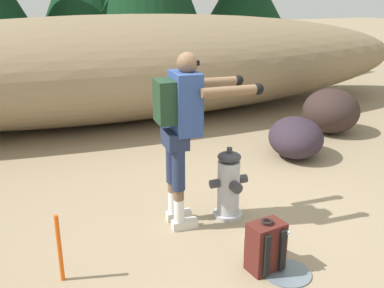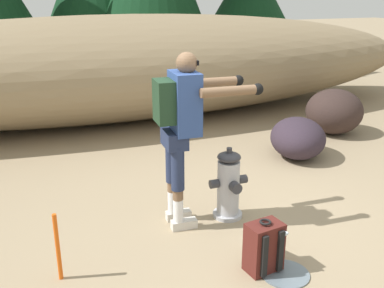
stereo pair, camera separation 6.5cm
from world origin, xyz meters
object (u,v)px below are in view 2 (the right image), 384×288
spare_backpack (263,247)px  survey_stake (58,247)px  boulder_mid (298,138)px  utility_worker (183,120)px  fire_hydrant (228,186)px  boulder_large (334,111)px

spare_backpack → survey_stake: 1.70m
boulder_mid → survey_stake: (-3.47, -1.70, 0.02)m
utility_worker → boulder_mid: utility_worker is taller
utility_worker → boulder_mid: bearing=32.4°
fire_hydrant → boulder_large: 3.53m
fire_hydrant → survey_stake: 1.82m
spare_backpack → survey_stake: survey_stake is taller
fire_hydrant → utility_worker: utility_worker is taller
fire_hydrant → boulder_large: size_ratio=0.78×
utility_worker → survey_stake: bearing=-155.3°
survey_stake → utility_worker: bearing=21.1°
spare_backpack → fire_hydrant: bearing=-16.0°
spare_backpack → utility_worker: bearing=11.2°
fire_hydrant → boulder_mid: fire_hydrant is taller
boulder_large → survey_stake: size_ratio=1.65×
boulder_large → utility_worker: bearing=-150.2°
utility_worker → survey_stake: size_ratio=2.91×
fire_hydrant → utility_worker: size_ratio=0.44×
utility_worker → spare_backpack: utility_worker is taller
utility_worker → spare_backpack: (0.34, -1.00, -0.89)m
boulder_mid → spare_backpack: bearing=-130.0°
utility_worker → boulder_large: 3.99m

